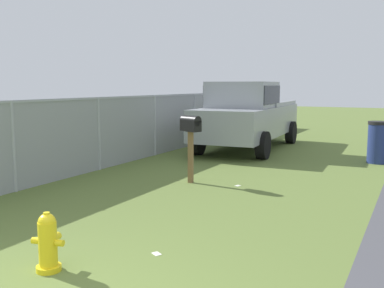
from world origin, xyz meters
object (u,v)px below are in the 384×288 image
object	(u,v)px
mailbox	(191,130)
pickup_truck	(247,114)
fire_hydrant	(48,243)
trash_bin	(378,142)

from	to	relation	value
mailbox	pickup_truck	distance (m)	5.09
mailbox	fire_hydrant	bearing A→B (deg)	-150.69
fire_hydrant	pickup_truck	world-z (taller)	pickup_truck
pickup_truck	trash_bin	distance (m)	3.97
mailbox	pickup_truck	world-z (taller)	pickup_truck
pickup_truck	mailbox	bearing A→B (deg)	4.27
mailbox	pickup_truck	bearing A→B (deg)	28.47
trash_bin	pickup_truck	bearing A→B (deg)	78.15
mailbox	trash_bin	world-z (taller)	mailbox
fire_hydrant	mailbox	distance (m)	4.71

